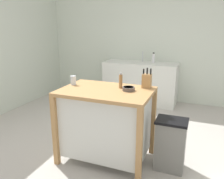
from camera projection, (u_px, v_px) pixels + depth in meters
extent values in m
plane|color=#ADA8A0|center=(104.00, 151.00, 3.19)|extent=(6.18, 6.18, 0.00)
cube|color=silver|center=(150.00, 42.00, 5.15)|extent=(4.86, 0.10, 2.60)
cube|color=beige|center=(11.00, 44.00, 4.58)|extent=(0.10, 3.19, 2.60)
cube|color=#AD7F4C|center=(106.00, 91.00, 2.78)|extent=(1.11, 0.75, 0.04)
cube|color=silver|center=(106.00, 123.00, 2.90)|extent=(1.01, 0.65, 0.79)
cube|color=#AD7F4C|center=(55.00, 131.00, 2.79)|extent=(0.06, 0.06, 0.89)
cube|color=#AD7F4C|center=(139.00, 147.00, 2.42)|extent=(0.06, 0.06, 0.89)
cube|color=#AD7F4C|center=(83.00, 112.00, 3.40)|extent=(0.06, 0.06, 0.89)
cube|color=#AD7F4C|center=(153.00, 122.00, 3.03)|extent=(0.06, 0.06, 0.89)
cube|color=#AD7F4C|center=(147.00, 81.00, 2.85)|extent=(0.11, 0.09, 0.17)
cylinder|color=black|center=(144.00, 71.00, 2.83)|extent=(0.02, 0.02, 0.06)
cylinder|color=black|center=(147.00, 71.00, 2.81)|extent=(0.02, 0.02, 0.08)
cylinder|color=black|center=(151.00, 72.00, 2.80)|extent=(0.02, 0.02, 0.07)
cylinder|color=#564C47|center=(129.00, 89.00, 2.74)|extent=(0.15, 0.15, 0.04)
cylinder|color=#342D2A|center=(129.00, 87.00, 2.73)|extent=(0.12, 0.12, 0.01)
cylinder|color=silver|center=(73.00, 80.00, 3.00)|extent=(0.07, 0.07, 0.12)
cylinder|color=#9E7042|center=(121.00, 81.00, 2.83)|extent=(0.04, 0.04, 0.17)
sphere|color=#99999E|center=(121.00, 74.00, 2.81)|extent=(0.03, 0.03, 0.03)
cube|color=slate|center=(170.00, 146.00, 2.74)|extent=(0.34, 0.26, 0.60)
cube|color=black|center=(172.00, 121.00, 2.65)|extent=(0.36, 0.28, 0.03)
cube|color=silver|center=(140.00, 82.00, 5.10)|extent=(1.57, 0.60, 0.89)
cube|color=silver|center=(141.00, 63.00, 4.97)|extent=(0.44, 0.36, 0.03)
cylinder|color=#B7BCC1|center=(143.00, 57.00, 5.08)|extent=(0.02, 0.02, 0.22)
cylinder|color=white|center=(153.00, 58.00, 4.94)|extent=(0.06, 0.06, 0.19)
cylinder|color=black|center=(154.00, 53.00, 4.91)|extent=(0.03, 0.03, 0.02)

